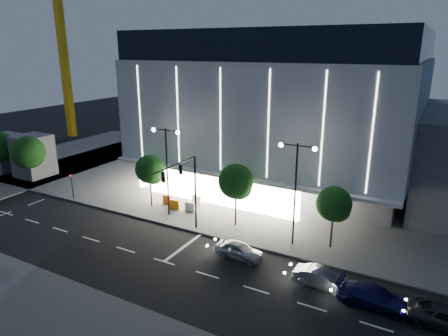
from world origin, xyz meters
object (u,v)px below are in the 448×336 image
at_px(tree_right, 334,206).
at_px(car_third, 374,297).
at_px(street_lamp_west, 167,159).
at_px(barrier_b, 197,200).
at_px(barrier_d, 190,207).
at_px(street_lamp_east, 296,180).
at_px(barrier_c, 167,200).
at_px(tree_mid, 236,183).
at_px(car_lead, 239,250).
at_px(ped_signal_far, 72,184).
at_px(traffic_mast, 186,182).
at_px(tower_crane, 64,22).
at_px(tree_left, 150,171).
at_px(barrier_a, 175,205).
at_px(car_second, 322,278).

bearing_deg(tree_right, car_third, -55.48).
bearing_deg(street_lamp_west, barrier_b, 74.22).
bearing_deg(street_lamp_west, barrier_d, 48.64).
height_order(street_lamp_east, barrier_c, street_lamp_east).
relative_size(tree_mid, car_lead, 1.55).
xyz_separation_m(car_lead, car_third, (10.54, -1.38, 0.01)).
xyz_separation_m(street_lamp_east, barrier_b, (-11.98, 3.59, -5.31)).
bearing_deg(ped_signal_far, traffic_mast, -4.15).
xyz_separation_m(tower_crane, tree_right, (53.95, -20.98, -16.62)).
xyz_separation_m(tower_crane, tree_left, (34.95, -20.98, -16.47)).
relative_size(tree_left, barrier_a, 5.20).
relative_size(ped_signal_far, car_second, 0.74).
bearing_deg(tree_left, barrier_b, 32.82).
height_order(street_lamp_east, barrier_d, street_lamp_east).
xyz_separation_m(tower_crane, barrier_a, (37.59, -20.57, -19.86)).
bearing_deg(ped_signal_far, barrier_d, 13.19).
distance_m(street_lamp_west, barrier_c, 5.97).
bearing_deg(barrier_d, ped_signal_far, -172.22).
xyz_separation_m(tree_right, car_third, (4.45, -6.48, -3.20)).
height_order(tower_crane, car_second, tower_crane).
height_order(street_lamp_west, tower_crane, tower_crane).
height_order(tree_right, car_third, tree_right).
bearing_deg(tree_mid, barrier_d, 173.53).
height_order(ped_signal_far, barrier_b, ped_signal_far).
bearing_deg(barrier_c, car_second, -14.90).
relative_size(street_lamp_east, car_second, 2.23).
bearing_deg(barrier_d, car_second, -28.44).
relative_size(car_second, car_third, 0.85).
bearing_deg(barrier_a, traffic_mast, -51.40).
height_order(tree_mid, barrier_b, tree_mid).
bearing_deg(ped_signal_far, car_second, -6.73).
bearing_deg(street_lamp_west, car_third, -14.92).
xyz_separation_m(tower_crane, car_second, (54.81, -26.91, -19.84)).
relative_size(street_lamp_east, tree_left, 1.57).
xyz_separation_m(street_lamp_west, barrier_c, (-1.76, 2.09, -5.31)).
bearing_deg(tree_mid, traffic_mast, -129.42).
relative_size(car_third, barrier_a, 4.29).
relative_size(tree_left, barrier_b, 5.20).
bearing_deg(car_third, street_lamp_west, 77.01).
height_order(traffic_mast, barrier_c, traffic_mast).
xyz_separation_m(barrier_a, barrier_c, (-1.43, 0.66, 0.00)).
height_order(ped_signal_far, tree_mid, tree_mid).
bearing_deg(barrier_b, street_lamp_west, -95.03).
relative_size(tree_mid, car_second, 1.52).
bearing_deg(street_lamp_west, car_second, -16.21).
distance_m(street_lamp_west, barrier_b, 6.49).
bearing_deg(ped_signal_far, street_lamp_east, 3.44).
relative_size(street_lamp_west, ped_signal_far, 3.00).
distance_m(tree_right, car_second, 6.80).
relative_size(traffic_mast, barrier_b, 6.43).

